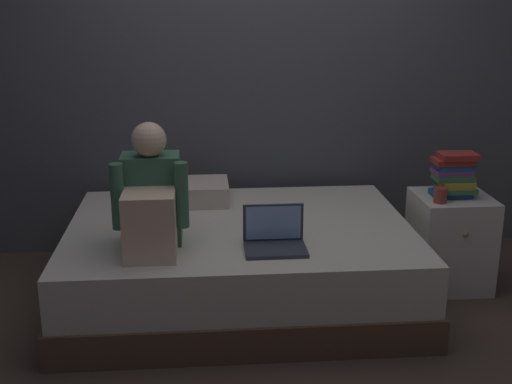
{
  "coord_description": "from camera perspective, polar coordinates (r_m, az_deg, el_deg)",
  "views": [
    {
      "loc": [
        -0.41,
        -3.31,
        1.74
      ],
      "look_at": [
        -0.12,
        0.1,
        0.72
      ],
      "focal_mm": 46.51,
      "sensor_mm": 36.0,
      "label": 1
    }
  ],
  "objects": [
    {
      "name": "ground_plane",
      "position": [
        3.77,
        1.98,
        -10.93
      ],
      "size": [
        8.0,
        8.0,
        0.0
      ],
      "primitive_type": "plane",
      "color": "#47382D"
    },
    {
      "name": "wall_back",
      "position": [
        4.55,
        0.34,
        11.7
      ],
      "size": [
        5.6,
        0.1,
        2.7
      ],
      "primitive_type": "cube",
      "color": "#4C4F54",
      "rests_on": "ground_plane"
    },
    {
      "name": "bed",
      "position": [
        3.92,
        -1.42,
        -6.02
      ],
      "size": [
        2.0,
        1.5,
        0.47
      ],
      "color": "brown",
      "rests_on": "ground_plane"
    },
    {
      "name": "nightstand",
      "position": [
        4.25,
        16.33,
        -4.06
      ],
      "size": [
        0.44,
        0.46,
        0.58
      ],
      "color": "beige",
      "rests_on": "ground_plane"
    },
    {
      "name": "person_sitting",
      "position": [
        3.44,
        -9.03,
        -0.87
      ],
      "size": [
        0.39,
        0.44,
        0.66
      ],
      "color": "#38664C",
      "rests_on": "bed"
    },
    {
      "name": "laptop",
      "position": [
        3.46,
        1.61,
        -4.01
      ],
      "size": [
        0.32,
        0.23,
        0.22
      ],
      "color": "#333842",
      "rests_on": "bed"
    },
    {
      "name": "pillow",
      "position": [
        4.24,
        -6.2,
        -0.02
      ],
      "size": [
        0.56,
        0.36,
        0.13
      ],
      "primitive_type": "cube",
      "color": "beige",
      "rests_on": "bed"
    },
    {
      "name": "book_stack",
      "position": [
        4.11,
        16.66,
        1.42
      ],
      "size": [
        0.25,
        0.18,
        0.27
      ],
      "color": "#284C84",
      "rests_on": "nightstand"
    },
    {
      "name": "mug",
      "position": [
        3.99,
        15.57,
        -0.26
      ],
      "size": [
        0.08,
        0.08,
        0.09
      ],
      "primitive_type": "cylinder",
      "color": "#933833",
      "rests_on": "nightstand"
    }
  ]
}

